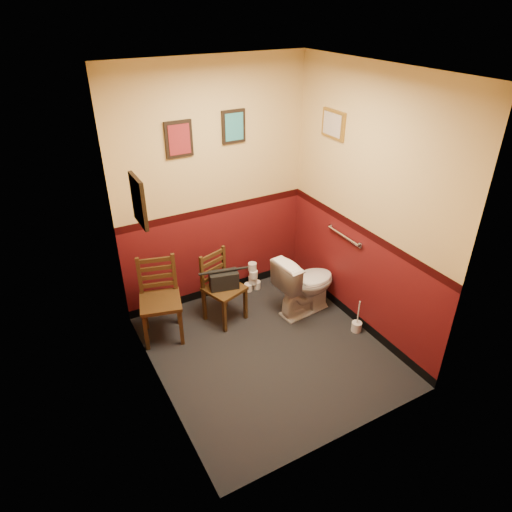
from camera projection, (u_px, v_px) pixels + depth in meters
The scene contains 17 objects.
floor at pixel (268, 351), 4.69m from camera, with size 2.20×2.40×0.00m, color black.
ceiling at pixel (272, 70), 3.34m from camera, with size 2.20×2.40×0.00m, color silver.
wall_back at pixel (214, 190), 4.92m from camera, with size 2.20×2.70×0.00m, color #561012.
wall_front at pixel (359, 305), 3.10m from camera, with size 2.20×2.70×0.00m, color #561012.
wall_left at pixel (148, 265), 3.55m from camera, with size 2.40×2.70×0.00m, color #561012.
wall_right at pixel (366, 209), 4.47m from camera, with size 2.40×2.70×0.00m, color #561012.
grab_bar at pixel (344, 236), 4.85m from camera, with size 0.05×0.56×0.06m.
framed_print_back_a at pixel (179, 139), 4.46m from camera, with size 0.28×0.04×0.36m.
framed_print_back_b at pixel (234, 127), 4.69m from camera, with size 0.26×0.04×0.34m.
framed_print_left at pixel (139, 201), 3.39m from camera, with size 0.04×0.30×0.38m.
framed_print_right at pixel (333, 124), 4.57m from camera, with size 0.04×0.34×0.28m.
toilet at pixel (305, 284), 5.12m from camera, with size 0.41×0.73×0.71m, color white.
toilet_brush at pixel (357, 326), 4.94m from camera, with size 0.11×0.11×0.39m.
chair_left at pixel (160, 300), 4.71m from camera, with size 0.51×0.51×0.89m.
chair_right at pixel (222, 287), 4.98m from camera, with size 0.48×0.48×0.81m.
handbag at pixel (224, 280), 4.90m from camera, with size 0.33×0.22×0.22m.
tp_stack at pixel (253, 279), 5.58m from camera, with size 0.21×0.13×0.37m.
Camera 1 is at (-1.83, -3.07, 3.19)m, focal length 32.00 mm.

